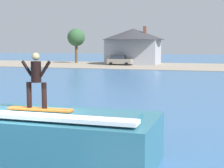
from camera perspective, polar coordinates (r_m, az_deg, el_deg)
The scene contains 7 objects.
wave_crest at distance 11.62m, azimuth -7.98°, elevation -8.71°, with size 6.04×3.18×1.82m.
surfboard at distance 11.35m, azimuth -11.50°, elevation -4.01°, with size 2.13×0.43×0.06m.
surfer at distance 11.33m, azimuth -12.13°, elevation 1.07°, with size 1.03×0.32×1.74m.
shoreline_bank at distance 62.64m, azimuth 11.87°, elevation 2.80°, with size 120.00×20.17×0.09m.
car_near_shore at distance 64.42m, azimuth 1.23°, elevation 3.84°, with size 4.45×2.18×1.86m.
house_with_chimney at distance 67.99m, azimuth 3.45°, elevation 6.60°, with size 11.98×11.98×7.18m.
tree_tall_bare at distance 72.51m, azimuth -5.81°, elevation 7.43°, with size 3.57×3.57×7.04m.
Camera 1 is at (5.58, -9.33, 3.88)m, focal length 56.67 mm.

